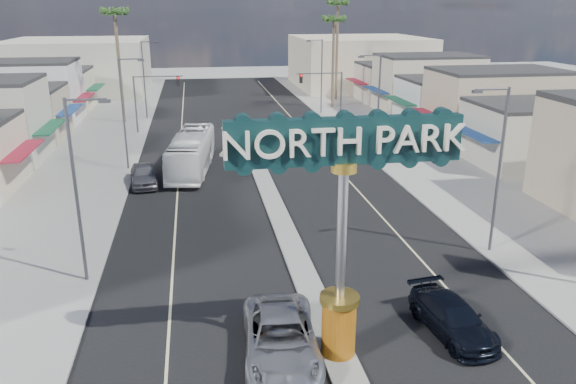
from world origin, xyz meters
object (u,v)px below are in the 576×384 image
object	(u,v)px
streetlight_r_far	(320,72)
city_bus	(191,152)
streetlight_r_near	(497,163)
traffic_signal_right	(325,88)
palm_left_far	(115,19)
streetlight_l_near	(79,183)
streetlight_r_mid	(377,101)
streetlight_l_far	(145,76)
traffic_signal_left	(153,92)
suv_left	(281,338)
car_parked_left	(143,175)
streetlight_l_mid	(125,108)
palm_right_mid	(334,24)
suv_right	(452,318)
gateway_sign	(343,212)
palm_right_far	(338,9)

from	to	relation	value
streetlight_r_far	city_bus	bearing A→B (deg)	-124.31
streetlight_r_near	city_bus	size ratio (longest dim) A/B	0.80
streetlight_r_far	city_bus	distance (m)	28.31
traffic_signal_right	streetlight_r_far	xyz separation A→B (m)	(1.25, 8.01, 0.79)
streetlight_r_far	palm_left_far	distance (m)	24.38
streetlight_l_near	traffic_signal_right	bearing A→B (deg)	60.01
streetlight_r_mid	streetlight_l_far	bearing A→B (deg)	133.48
city_bus	traffic_signal_left	bearing A→B (deg)	111.91
suv_left	city_bus	xyz separation A→B (m)	(-3.22, 26.50, 0.73)
streetlight_l_far	streetlight_l_near	bearing A→B (deg)	-90.00
streetlight_r_mid	car_parked_left	size ratio (longest dim) A/B	1.90
traffic_signal_left	streetlight_l_mid	size ratio (longest dim) A/B	0.67
streetlight_l_far	streetlight_r_mid	world-z (taller)	same
streetlight_l_far	city_bus	bearing A→B (deg)	-77.76
streetlight_l_near	streetlight_r_mid	world-z (taller)	same
streetlight_r_mid	city_bus	bearing A→B (deg)	-175.65
streetlight_l_mid	suv_left	bearing A→B (deg)	-73.41
streetlight_r_mid	suv_left	world-z (taller)	streetlight_r_mid
palm_right_mid	streetlight_r_near	bearing A→B (deg)	-93.19
streetlight_l_far	suv_right	bearing A→B (deg)	-72.56
traffic_signal_left	streetlight_r_far	world-z (taller)	streetlight_r_far
traffic_signal_right	suv_right	xyz separation A→B (m)	(-4.16, -41.20, -3.57)
streetlight_l_mid	suv_left	world-z (taller)	streetlight_l_mid
streetlight_r_far	suv_left	distance (m)	51.45
streetlight_l_near	car_parked_left	xyz separation A→B (m)	(1.43, 15.49, -4.26)
suv_right	car_parked_left	size ratio (longest dim) A/B	1.03
traffic_signal_left	suv_right	distance (m)	43.73
palm_right_mid	car_parked_left	xyz separation A→B (m)	(-22.00, -30.51, -9.79)
gateway_sign	palm_right_mid	world-z (taller)	palm_right_mid
gateway_sign	traffic_signal_right	bearing A→B (deg)	77.67
streetlight_r_far	car_parked_left	bearing A→B (deg)	-126.24
streetlight_l_far	palm_left_far	size ratio (longest dim) A/B	0.69
traffic_signal_right	palm_left_far	distance (m)	24.09
palm_right_mid	city_bus	world-z (taller)	palm_right_mid
palm_right_far	suv_left	bearing A→B (deg)	-106.05
streetlight_l_far	streetlight_l_mid	bearing A→B (deg)	-90.00
traffic_signal_right	streetlight_r_mid	distance (m)	14.07
streetlight_r_far	palm_right_mid	bearing A→B (deg)	57.31
palm_right_mid	car_parked_left	bearing A→B (deg)	-125.79
traffic_signal_left	streetlight_l_far	size ratio (longest dim) A/B	0.67
suv_left	palm_right_far	bearing A→B (deg)	78.18
gateway_sign	streetlight_l_far	size ratio (longest dim) A/B	1.02
streetlight_l_near	streetlight_l_far	bearing A→B (deg)	90.00
gateway_sign	palm_left_far	distance (m)	50.06
palm_right_mid	suv_right	world-z (taller)	palm_right_mid
streetlight_r_near	palm_right_far	world-z (taller)	palm_right_far
streetlight_l_far	gateway_sign	bearing A→B (deg)	-78.22
streetlight_r_far	streetlight_r_near	bearing A→B (deg)	-90.00
streetlight_r_near	palm_right_far	bearing A→B (deg)	84.98
streetlight_l_far	palm_right_mid	xyz separation A→B (m)	(23.43, 4.00, 5.54)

